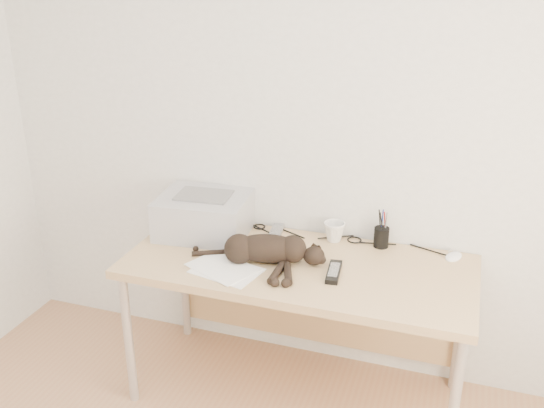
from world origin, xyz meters
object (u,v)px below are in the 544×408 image
(printer, at_px, (205,214))
(cat, at_px, (264,250))
(desk, at_px, (303,279))
(mug, at_px, (334,232))
(pen_cup, at_px, (381,237))
(mouse, at_px, (454,254))

(printer, height_order, cat, printer)
(desk, relative_size, cat, 2.52)
(desk, relative_size, mug, 15.05)
(cat, distance_m, mug, 0.41)
(printer, relative_size, cat, 0.75)
(desk, distance_m, pen_cup, 0.43)
(printer, height_order, pen_cup, printer)
(printer, xyz_separation_m, cat, (0.39, -0.22, -0.04))
(printer, distance_m, mug, 0.66)
(cat, bearing_deg, mug, 40.29)
(cat, bearing_deg, pen_cup, 23.00)
(mug, distance_m, mouse, 0.57)
(printer, xyz_separation_m, mug, (0.65, 0.11, -0.05))
(desk, xyz_separation_m, printer, (-0.54, 0.08, 0.23))
(desk, bearing_deg, cat, -139.02)
(cat, bearing_deg, mouse, 9.79)
(mouse, bearing_deg, pen_cup, -157.73)
(desk, height_order, cat, cat)
(desk, height_order, mug, mug)
(cat, relative_size, mug, 5.97)
(pen_cup, bearing_deg, cat, -145.33)
(printer, xyz_separation_m, pen_cup, (0.88, 0.12, -0.05))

